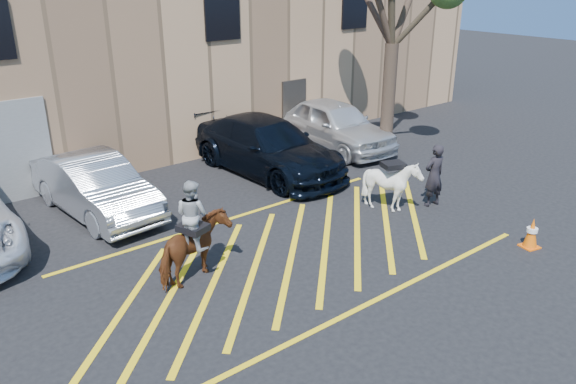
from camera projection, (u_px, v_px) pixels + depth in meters
ground at (284, 250)px, 12.97m from camera, size 90.00×90.00×0.00m
car_silver_sedan at (95, 186)px, 14.61m from camera, size 2.04×4.77×1.53m
car_blue_suv at (267, 146)px, 17.59m from camera, size 2.67×5.94×1.69m
car_white_suv at (335, 124)px, 19.97m from camera, size 2.35×5.17×1.72m
handler at (434, 175)px, 15.08m from camera, size 0.68×0.50×1.73m
warehouse at (78, 39)px, 20.28m from camera, size 32.42×10.20×7.30m
hatching_zone at (292, 254)px, 12.75m from camera, size 12.60×5.12×0.01m
mounted_bay at (194, 241)px, 11.40m from camera, size 1.83×1.27×2.21m
saddled_white at (392, 185)px, 14.81m from camera, size 1.54×1.63×1.44m
traffic_cone at (532, 233)px, 12.95m from camera, size 0.46×0.46×0.73m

